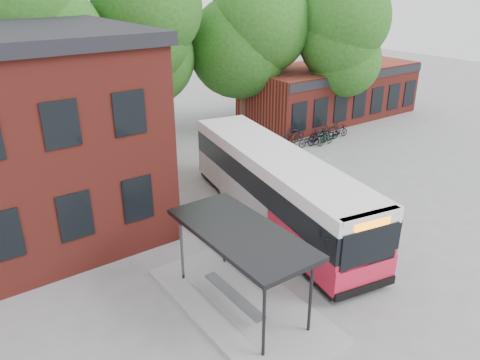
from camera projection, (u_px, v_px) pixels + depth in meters
ground at (316, 250)px, 19.08m from camera, size 100.00×100.00×0.00m
shop_row at (330, 91)px, 36.74m from camera, size 14.00×6.20×4.00m
bus_shelter at (241, 269)px, 15.35m from camera, size 3.60×7.00×2.90m
bike_rail at (311, 140)px, 31.42m from camera, size 5.20×0.10×0.38m
tree_0 at (37, 71)px, 25.58m from camera, size 7.92×7.92×11.00m
tree_1 at (147, 62)px, 30.20m from camera, size 7.92×7.92×10.40m
tree_2 at (243, 50)px, 33.08m from camera, size 7.92×7.92×11.00m
tree_3 at (334, 63)px, 33.13m from camera, size 7.04×7.04×9.28m
city_bus at (276, 188)px, 20.83m from camera, size 4.99×13.02×3.24m
bicycle_0 at (286, 141)px, 30.30m from camera, size 1.79×0.72×0.92m
bicycle_1 at (294, 135)px, 31.40m from camera, size 1.79×0.74×1.05m
bicycle_2 at (309, 140)px, 30.60m from camera, size 1.73×0.70×0.89m
bicycle_3 at (318, 137)px, 30.93m from camera, size 1.85×0.55×1.10m
bicycle_4 at (322, 134)px, 31.55m from camera, size 1.98×1.16×0.98m
bicycle_5 at (326, 139)px, 30.85m from camera, size 1.56×0.59×0.91m
bicycle_6 at (329, 130)px, 32.49m from camera, size 2.01×1.16×1.00m
bicycle_7 at (340, 131)px, 32.29m from camera, size 1.54×0.48×0.91m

